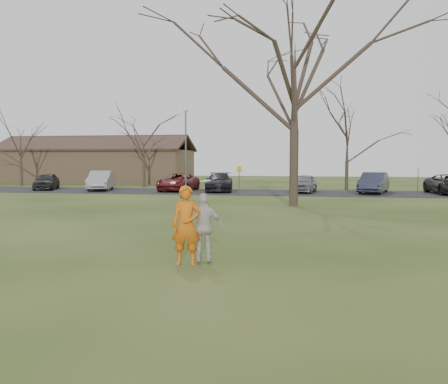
{
  "coord_description": "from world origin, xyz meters",
  "views": [
    {
      "loc": [
        2.66,
        -11.52,
        2.6
      ],
      "look_at": [
        0.0,
        4.0,
        1.5
      ],
      "focal_mm": 38.42,
      "sensor_mm": 36.0,
      "label": 1
    }
  ],
  "objects": [
    {
      "name": "ground",
      "position": [
        0.0,
        0.0,
        0.0
      ],
      "size": [
        120.0,
        120.0,
        0.0
      ],
      "primitive_type": "plane",
      "color": "#1E380F",
      "rests_on": "ground"
    },
    {
      "name": "parking_strip",
      "position": [
        0.0,
        25.0,
        0.02
      ],
      "size": [
        62.0,
        6.5,
        0.04
      ],
      "primitive_type": "cube",
      "color": "black",
      "rests_on": "ground"
    },
    {
      "name": "player_defender",
      "position": [
        -0.21,
        -0.24,
        0.98
      ],
      "size": [
        0.77,
        0.55,
        1.95
      ],
      "primitive_type": "imported",
      "rotation": [
        0.0,
        0.0,
        0.13
      ],
      "color": "#C25B10",
      "rests_on": "ground"
    },
    {
      "name": "car_0",
      "position": [
        -18.57,
        25.07,
        0.73
      ],
      "size": [
        2.84,
        4.35,
        1.38
      ],
      "primitive_type": "imported",
      "rotation": [
        0.0,
        0.0,
        0.33
      ],
      "color": "#242426",
      "rests_on": "parking_strip"
    },
    {
      "name": "car_1",
      "position": [
        -13.76,
        25.05,
        0.83
      ],
      "size": [
        2.85,
        5.04,
        1.57
      ],
      "primitive_type": "imported",
      "rotation": [
        0.0,
        0.0,
        0.26
      ],
      "color": "#98979C",
      "rests_on": "parking_strip"
    },
    {
      "name": "car_2",
      "position": [
        -7.39,
        25.43,
        0.74
      ],
      "size": [
        2.66,
        5.18,
        1.4
      ],
      "primitive_type": "imported",
      "rotation": [
        0.0,
        0.0,
        -0.07
      ],
      "color": "maroon",
      "rests_on": "parking_strip"
    },
    {
      "name": "car_3",
      "position": [
        -4.05,
        25.41,
        0.77
      ],
      "size": [
        2.72,
        5.27,
        1.46
      ],
      "primitive_type": "imported",
      "rotation": [
        0.0,
        0.0,
        0.14
      ],
      "color": "black",
      "rests_on": "parking_strip"
    },
    {
      "name": "car_4",
      "position": [
        2.53,
        25.27,
        0.73
      ],
      "size": [
        2.19,
        4.25,
        1.38
      ],
      "primitive_type": "imported",
      "rotation": [
        0.0,
        0.0,
        -0.14
      ],
      "color": "slate",
      "rests_on": "parking_strip"
    },
    {
      "name": "car_5",
      "position": [
        7.61,
        25.26,
        0.81
      ],
      "size": [
        2.91,
        4.96,
        1.54
      ],
      "primitive_type": "imported",
      "rotation": [
        0.0,
        0.0,
        -0.29
      ],
      "color": "#292D3E",
      "rests_on": "parking_strip"
    },
    {
      "name": "catching_play",
      "position": [
        0.2,
        -0.04,
        0.91
      ],
      "size": [
        1.04,
        0.56,
        2.02
      ],
      "color": "beige",
      "rests_on": "ground"
    },
    {
      "name": "building",
      "position": [
        -20.0,
        38.0,
        1.93
      ],
      "size": [
        20.6,
        8.5,
        5.14
      ],
      "color": "#8C6D4C",
      "rests_on": "ground"
    },
    {
      "name": "lamp_post",
      "position": [
        -6.0,
        22.5,
        3.97
      ],
      "size": [
        0.34,
        0.34,
        6.27
      ],
      "color": "#47474C",
      "rests_on": "ground"
    },
    {
      "name": "sign_yellow",
      "position": [
        -2.0,
        22.0,
        1.45
      ],
      "size": [
        0.35,
        0.35,
        2.08
      ],
      "color": "#47474C",
      "rests_on": "ground"
    },
    {
      "name": "sign_white",
      "position": [
        10.0,
        22.0,
        1.45
      ],
      "size": [
        0.35,
        0.35,
        2.08
      ],
      "color": "#47474C",
      "rests_on": "ground"
    },
    {
      "name": "big_tree",
      "position": [
        2.0,
        15.0,
        7.0
      ],
      "size": [
        9.0,
        9.0,
        14.0
      ],
      "primitive_type": null,
      "color": "#352821",
      "rests_on": "ground"
    },
    {
      "name": "small_tree_row",
      "position": [
        4.38,
        30.06,
        3.89
      ],
      "size": [
        55.0,
        5.9,
        8.5
      ],
      "color": "#352821",
      "rests_on": "ground"
    }
  ]
}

